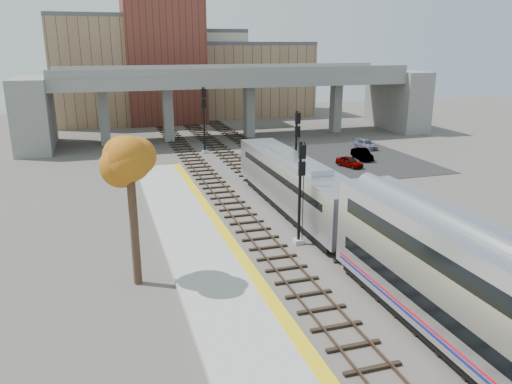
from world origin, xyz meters
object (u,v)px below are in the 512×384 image
object	(u,v)px
locomotive	(295,183)
car_a	(349,162)
signal_mast_near	(300,196)
tree	(129,160)
signal_mast_mid	(296,153)
car_b	(362,154)
signal_mast_far	(204,120)
car_c	(366,144)

from	to	relation	value
locomotive	car_a	bearing A→B (deg)	47.17
signal_mast_near	tree	size ratio (longest dim) A/B	0.72
signal_mast_mid	car_a	bearing A→B (deg)	37.87
locomotive	car_b	bearing A→B (deg)	46.19
car_b	locomotive	bearing A→B (deg)	-127.64
locomotive	car_a	world-z (taller)	locomotive
signal_mast_mid	car_b	world-z (taller)	signal_mast_mid
signal_mast_near	signal_mast_far	world-z (taller)	signal_mast_far
locomotive	tree	xyz separation A→B (m)	(-12.34, -8.52, 4.48)
signal_mast_far	car_a	distance (m)	17.40
car_a	car_c	size ratio (longest dim) A/B	0.85
signal_mast_mid	car_b	distance (m)	15.24
car_a	signal_mast_far	bearing A→B (deg)	119.41
tree	signal_mast_near	bearing A→B (deg)	13.51
signal_mast_mid	car_a	size ratio (longest dim) A/B	2.23
signal_mast_far	tree	world-z (taller)	tree
locomotive	car_b	world-z (taller)	locomotive
car_c	car_a	bearing A→B (deg)	-134.72
locomotive	tree	distance (m)	15.65
locomotive	signal_mast_near	world-z (taller)	signal_mast_near
car_b	car_c	distance (m)	6.23
locomotive	signal_mast_near	bearing A→B (deg)	-109.10
signal_mast_mid	car_b	xyz separation A→B (m)	(11.64, 9.43, -2.81)
signal_mast_near	signal_mast_mid	world-z (taller)	signal_mast_mid
signal_mast_near	signal_mast_mid	bearing A→B (deg)	69.29
car_a	locomotive	bearing A→B (deg)	-152.03
car_a	car_b	size ratio (longest dim) A/B	0.86
signal_mast_near	car_b	world-z (taller)	signal_mast_near
locomotive	signal_mast_mid	size ratio (longest dim) A/B	2.73
signal_mast_near	car_b	size ratio (longest dim) A/B	1.82
signal_mast_mid	car_c	xyz separation A→B (m)	(15.05, 14.64, -2.88)
signal_mast_mid	car_a	xyz separation A→B (m)	(8.72, 6.78, -2.88)
tree	car_c	xyz separation A→B (m)	(29.38, 27.94, -6.19)
signal_mast_near	car_c	world-z (taller)	signal_mast_near
signal_mast_far	car_b	bearing A→B (deg)	-28.78
signal_mast_mid	car_b	bearing A→B (deg)	39.02
signal_mast_far	car_b	world-z (taller)	signal_mast_far
locomotive	signal_mast_far	bearing A→B (deg)	95.25
signal_mast_mid	tree	xyz separation A→B (m)	(-14.34, -13.30, 3.31)
signal_mast_near	car_a	bearing A→B (deg)	53.97
locomotive	tree	world-z (taller)	tree
signal_mast_mid	car_c	distance (m)	21.19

